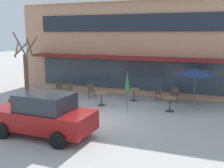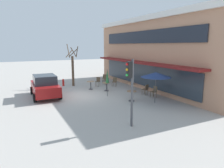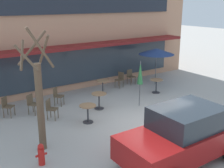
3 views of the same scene
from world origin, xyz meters
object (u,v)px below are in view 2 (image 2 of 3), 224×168
Objects in this scene: cafe_chair_2 at (146,89)px; cafe_chair_4 at (154,91)px; cafe_chair_5 at (98,81)px; cafe_table_mid_patio at (106,85)px; parked_sedan at (45,86)px; cafe_table_near_wall at (132,94)px; street_tree at (73,68)px; fire_hydrant at (63,82)px; cafe_chair_3 at (115,81)px; cafe_table_streetside at (91,84)px; cafe_chair_0 at (104,78)px; traffic_light_pole at (131,82)px; cafe_table_by_tree at (132,86)px; patio_umbrella_green_folded at (156,75)px; cafe_chair_1 at (105,79)px; patio_umbrella_cream_folded at (107,76)px.

cafe_chair_2 is 1.00× the size of cafe_chair_4.
cafe_chair_4 is at bearing 19.70° from cafe_chair_5.
cafe_table_mid_patio is 5.27m from parked_sedan.
parked_sedan is (-4.14, -5.47, 0.36)m from cafe_table_near_wall.
fire_hydrant is at bearing -113.67° from street_tree.
cafe_chair_3 is 1.00× the size of cafe_chair_5.
parked_sedan reaches higher than cafe_chair_4.
cafe_chair_3 is (-0.16, 2.59, 0.01)m from cafe_table_streetside.
street_tree reaches higher than cafe_chair_0.
cafe_table_by_tree is at bearing 146.90° from traffic_light_pole.
traffic_light_pole is at bearing -14.18° from cafe_chair_5.
cafe_table_mid_patio reaches higher than fire_hydrant.
cafe_table_near_wall is at bearing -14.34° from cafe_chair_3.
parked_sedan is (-1.65, -7.04, 0.36)m from cafe_table_by_tree.
parked_sedan is (3.52, -6.80, 0.35)m from cafe_chair_0.
cafe_chair_0 is 1.00× the size of cafe_chair_2.
patio_umbrella_green_folded is 2.47× the size of cafe_chair_2.
parked_sedan reaches higher than cafe_chair_1.
cafe_table_streetside is at bearing -158.16° from patio_umbrella_green_folded.
cafe_chair_2 is (6.66, 0.67, 0.00)m from cafe_chair_0.
cafe_chair_1 reaches higher than cafe_table_streetside.
traffic_light_pole is (9.04, -1.37, 1.78)m from cafe_table_streetside.
fire_hydrant is (-1.23, -4.14, -0.17)m from cafe_chair_1.
cafe_chair_2 is (-0.99, 2.00, 0.01)m from cafe_table_near_wall.
cafe_table_near_wall is 0.85× the size of cafe_chair_4.
cafe_table_near_wall is 0.22× the size of traffic_light_pole.
patio_umbrella_cream_folded is at bearing -122.27° from cafe_chair_4.
cafe_table_streetside is 0.85× the size of cafe_chair_2.
cafe_table_streetside is at bearing -47.07° from cafe_chair_5.
cafe_chair_0 is at bearing 170.15° from cafe_table_near_wall.
cafe_chair_1 is at bearing 171.48° from cafe_table_near_wall.
patio_umbrella_green_folded reaches higher than cafe_table_by_tree.
cafe_chair_1 is at bearing 75.57° from street_tree.
cafe_table_streetside is 1.64m from cafe_chair_5.
street_tree is (-0.83, -3.22, 1.32)m from cafe_chair_1.
cafe_table_near_wall is 7.77m from cafe_chair_0.
cafe_table_streetside is at bearing -145.89° from cafe_chair_4.
cafe_chair_2 is (4.11, 3.25, 0.01)m from cafe_table_streetside.
cafe_chair_5 is (-0.95, -1.39, 0.00)m from cafe_chair_3.
traffic_light_pole is at bearing 19.46° from parked_sedan.
patio_umbrella_green_folded is 2.47× the size of cafe_chair_3.
cafe_table_streetside is 2.73m from cafe_chair_1.
traffic_light_pole is at bearing -8.59° from cafe_table_streetside.
parked_sedan is at bearing -68.76° from cafe_chair_1.
cafe_chair_0 is 0.21× the size of parked_sedan.
cafe_chair_0 is (-8.78, 0.08, -1.50)m from patio_umbrella_green_folded.
traffic_light_pole is (10.16, -2.57, 1.77)m from cafe_chair_5.
patio_umbrella_cream_folded is at bearing 20.28° from fire_hydrant.
cafe_chair_1 is 1.00× the size of cafe_chair_3.
cafe_chair_1 is at bearing -165.91° from cafe_chair_3.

